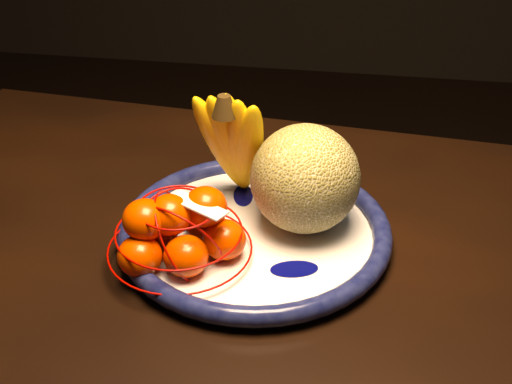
# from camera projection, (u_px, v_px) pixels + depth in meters

# --- Properties ---
(dining_table) EXTENTS (1.49, 0.97, 0.71)m
(dining_table) POSITION_uv_depth(u_px,v_px,m) (342.00, 338.00, 0.89)
(dining_table) COLOR black
(dining_table) RESTS_ON ground
(fruit_bowl) EXTENTS (0.36, 0.36, 0.03)m
(fruit_bowl) POSITION_uv_depth(u_px,v_px,m) (255.00, 232.00, 0.93)
(fruit_bowl) COLOR white
(fruit_bowl) RESTS_ON dining_table
(cantaloupe) EXTENTS (0.14, 0.14, 0.14)m
(cantaloupe) POSITION_uv_depth(u_px,v_px,m) (305.00, 179.00, 0.91)
(cantaloupe) COLOR olive
(cantaloupe) RESTS_ON fruit_bowl
(banana_bunch) EXTENTS (0.12, 0.12, 0.19)m
(banana_bunch) POSITION_uv_depth(u_px,v_px,m) (235.00, 140.00, 0.95)
(banana_bunch) COLOR yellow
(banana_bunch) RESTS_ON fruit_bowl
(mandarin_bag) EXTENTS (0.23, 0.23, 0.11)m
(mandarin_bag) POSITION_uv_depth(u_px,v_px,m) (179.00, 231.00, 0.87)
(mandarin_bag) COLOR #F93900
(mandarin_bag) RESTS_ON fruit_bowl
(price_tag) EXTENTS (0.08, 0.05, 0.01)m
(price_tag) POSITION_uv_depth(u_px,v_px,m) (198.00, 205.00, 0.84)
(price_tag) COLOR white
(price_tag) RESTS_ON mandarin_bag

